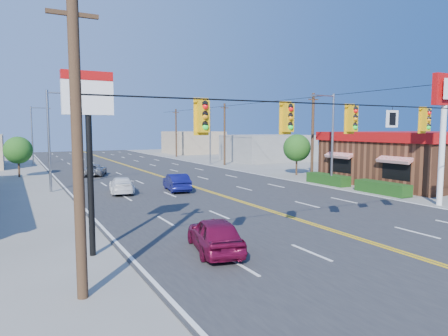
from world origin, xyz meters
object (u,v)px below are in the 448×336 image
kfc (419,157)px  car_magenta (215,236)px  signal_span (370,132)px  pizza_hut_sign (89,124)px  car_blue (177,183)px  car_silver (95,170)px  kfc_pylon (444,113)px  car_white (122,186)px

kfc → car_magenta: 28.35m
signal_span → kfc: bearing=30.9°
pizza_hut_sign → car_magenta: pizza_hut_sign is taller
car_blue → car_silver: 14.18m
pizza_hut_sign → kfc_pylon: bearing=0.0°
signal_span → kfc: signal_span is taller
car_white → car_silver: bearing=-81.3°
kfc → car_magenta: (-26.47, -10.00, -1.67)m
kfc → kfc_pylon: bearing=-138.0°
signal_span → car_silver: size_ratio=5.53×
kfc → signal_span: bearing=-149.1°
car_blue → signal_span: bearing=105.0°
kfc → pizza_hut_sign: pizza_hut_sign is taller
kfc → car_white: kfc is taller
car_magenta → car_blue: (4.47, 15.54, -0.02)m
kfc_pylon → car_white: 23.18m
kfc → kfc_pylon: size_ratio=1.92×
car_blue → car_white: (-4.16, 0.94, -0.07)m
kfc → car_white: (-26.16, 6.49, -1.76)m
kfc → car_white: bearing=166.1°
signal_span → pizza_hut_sign: size_ratio=3.55×
car_blue → car_white: 4.26m
car_white → car_silver: car_white is taller
kfc_pylon → pizza_hut_sign: 22.02m
signal_span → car_magenta: (-6.45, 2.00, -4.18)m
pizza_hut_sign → car_white: (4.74, 14.49, -4.56)m
signal_span → car_silver: (-5.82, 31.19, -4.27)m
car_magenta → car_silver: (0.63, 29.19, -0.10)m
pizza_hut_sign → signal_span: bearing=-20.2°
car_magenta → car_silver: 29.20m
signal_span → car_blue: bearing=96.5°
pizza_hut_sign → car_magenta: size_ratio=1.64×
signal_span → pizza_hut_sign: bearing=159.8°
car_silver → signal_span: bearing=119.2°
kfc_pylon → pizza_hut_sign: kfc_pylon is taller
car_white → car_silver: (0.32, 12.70, -0.01)m
pizza_hut_sign → car_white: size_ratio=1.60×
kfc → car_silver: bearing=143.4°
car_white → car_silver: size_ratio=0.97×
signal_span → car_magenta: 7.94m
pizza_hut_sign → car_silver: pizza_hut_sign is taller
signal_span → car_blue: 18.14m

